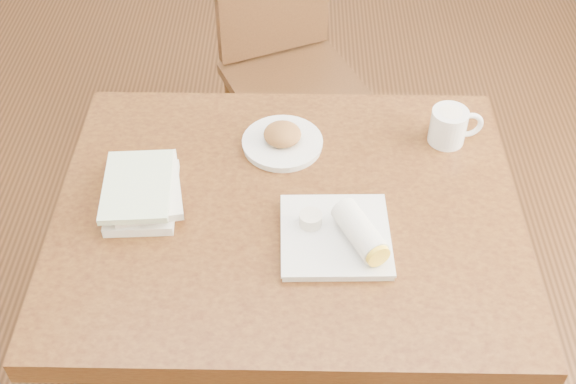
{
  "coord_description": "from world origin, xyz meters",
  "views": [
    {
      "loc": [
        0.02,
        -1.16,
        1.96
      ],
      "look_at": [
        0.0,
        0.0,
        0.8
      ],
      "focal_mm": 45.0,
      "sensor_mm": 36.0,
      "label": 1
    }
  ],
  "objects_px": {
    "chair_far": "(286,55)",
    "plate_scone": "(282,140)",
    "table": "(288,232)",
    "book_stack": "(143,191)",
    "coffee_mug": "(450,125)",
    "plate_burrito": "(343,234)"
  },
  "relations": [
    {
      "from": "table",
      "to": "coffee_mug",
      "type": "xyz_separation_m",
      "value": [
        0.4,
        0.24,
        0.14
      ]
    },
    {
      "from": "plate_scone",
      "to": "coffee_mug",
      "type": "xyz_separation_m",
      "value": [
        0.42,
        0.03,
        0.03
      ]
    },
    {
      "from": "book_stack",
      "to": "chair_far",
      "type": "bearing_deg",
      "value": 70.55
    },
    {
      "from": "chair_far",
      "to": "coffee_mug",
      "type": "xyz_separation_m",
      "value": [
        0.43,
        -0.67,
        0.25
      ]
    },
    {
      "from": "coffee_mug",
      "to": "chair_far",
      "type": "bearing_deg",
      "value": 122.49
    },
    {
      "from": "table",
      "to": "coffee_mug",
      "type": "distance_m",
      "value": 0.49
    },
    {
      "from": "chair_far",
      "to": "plate_scone",
      "type": "height_order",
      "value": "chair_far"
    },
    {
      "from": "chair_far",
      "to": "book_stack",
      "type": "height_order",
      "value": "chair_far"
    },
    {
      "from": "coffee_mug",
      "to": "book_stack",
      "type": "xyz_separation_m",
      "value": [
        -0.74,
        -0.23,
        -0.02
      ]
    },
    {
      "from": "coffee_mug",
      "to": "book_stack",
      "type": "bearing_deg",
      "value": -163.02
    },
    {
      "from": "coffee_mug",
      "to": "plate_burrito",
      "type": "xyz_separation_m",
      "value": [
        -0.28,
        -0.35,
        -0.02
      ]
    },
    {
      "from": "table",
      "to": "book_stack",
      "type": "bearing_deg",
      "value": 176.99
    },
    {
      "from": "table",
      "to": "plate_scone",
      "type": "bearing_deg",
      "value": 94.67
    },
    {
      "from": "book_stack",
      "to": "plate_burrito",
      "type": "bearing_deg",
      "value": -14.89
    },
    {
      "from": "coffee_mug",
      "to": "plate_scone",
      "type": "bearing_deg",
      "value": -176.01
    },
    {
      "from": "table",
      "to": "plate_burrito",
      "type": "height_order",
      "value": "plate_burrito"
    },
    {
      "from": "coffee_mug",
      "to": "plate_burrito",
      "type": "distance_m",
      "value": 0.45
    },
    {
      "from": "plate_scone",
      "to": "plate_burrito",
      "type": "relative_size",
      "value": 0.82
    },
    {
      "from": "plate_burrito",
      "to": "coffee_mug",
      "type": "bearing_deg",
      "value": 51.09
    },
    {
      "from": "table",
      "to": "chair_far",
      "type": "height_order",
      "value": "chair_far"
    },
    {
      "from": "plate_scone",
      "to": "coffee_mug",
      "type": "distance_m",
      "value": 0.42
    },
    {
      "from": "table",
      "to": "book_stack",
      "type": "relative_size",
      "value": 4.23
    }
  ]
}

